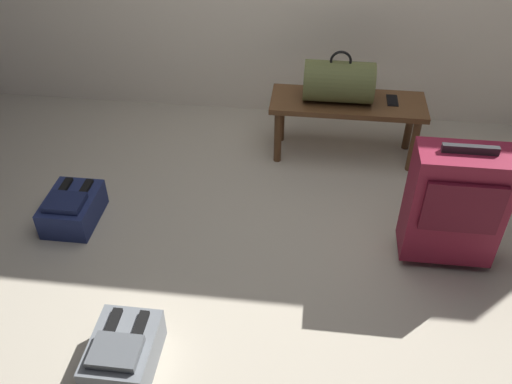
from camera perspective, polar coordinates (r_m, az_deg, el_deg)
name	(u,v)px	position (r m, az deg, el deg)	size (l,w,h in m)	color
ground_plane	(278,252)	(3.07, 2.33, -6.24)	(6.60, 6.60, 0.00)	#B2A893
bench	(347,109)	(3.67, 9.46, 8.47)	(1.00, 0.36, 0.42)	brown
duffel_bag_olive	(339,82)	(3.57, 8.60, 11.29)	(0.44, 0.26, 0.34)	#51562D
cell_phone	(392,100)	(3.69, 13.99, 9.24)	(0.07, 0.14, 0.01)	black
suitcase_upright_burgundy	(455,204)	(2.97, 19.95, -1.19)	(0.47, 0.26, 0.72)	maroon
backpack_grey	(124,352)	(2.59, -13.61, -15.90)	(0.28, 0.38, 0.21)	slate
backpack_navy	(72,208)	(3.37, -18.55, -1.60)	(0.28, 0.38, 0.21)	navy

